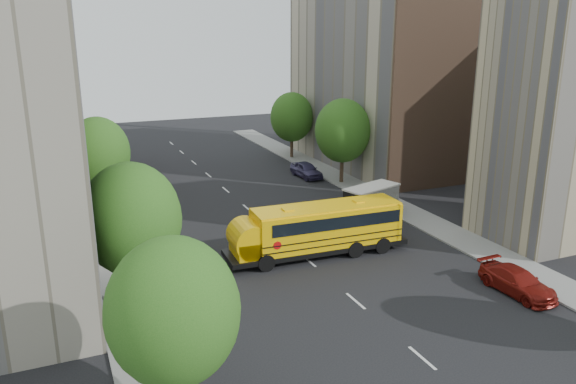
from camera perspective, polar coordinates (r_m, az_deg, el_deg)
ground at (r=37.83m, az=0.82°, el=-5.92°), size 120.00×120.00×0.00m
sidewalk_left at (r=39.73m, az=-17.66°, el=-5.53°), size 3.00×80.00×0.12m
sidewalk_right at (r=47.28m, az=11.16°, el=-1.58°), size 3.00×80.00×0.12m
lane_markings at (r=46.60m, az=-4.18°, el=-1.64°), size 0.15×64.00×0.01m
building_left_redbrick at (r=60.62m, az=-26.70°, el=7.15°), size 10.00×15.00×13.00m
building_right_near at (r=42.80m, az=26.34°, el=6.82°), size 10.00×7.00×17.00m
building_right_far at (r=61.44m, az=8.80°, el=11.11°), size 10.00×22.00×18.00m
building_right_sidewall at (r=52.46m, az=15.20°, el=9.90°), size 10.10×0.30×18.00m
street_tree_0 at (r=20.67m, az=-11.58°, el=-11.84°), size 4.80×4.80×7.41m
street_tree_1 at (r=29.69m, az=-15.64°, el=-2.67°), size 5.12×5.12×7.90m
street_tree_2 at (r=47.07m, az=-18.73°, el=3.79°), size 4.99×4.99×7.71m
street_tree_4 at (r=53.29m, az=5.57°, el=6.21°), size 5.25×5.25×8.10m
street_tree_5 at (r=63.99m, az=0.38°, el=7.62°), size 4.86×4.86×7.51m
school_bus at (r=36.37m, az=2.78°, el=-3.65°), size 12.24×3.41×3.42m
safari_truck at (r=44.11m, az=8.07°, el=-1.00°), size 6.19×3.73×2.51m
parked_car_0 at (r=30.11m, az=-11.93°, el=-10.88°), size 2.05×4.32×1.43m
parked_car_1 at (r=41.57m, az=-15.44°, el=-3.37°), size 1.93×4.62×1.48m
parked_car_2 at (r=58.91m, az=-17.21°, el=2.26°), size 3.20×5.98×1.60m
parked_car_3 at (r=34.23m, az=22.28°, el=-8.42°), size 2.11×4.83×1.38m
parked_car_4 at (r=56.07m, az=1.87°, el=2.27°), size 2.06×4.57×1.52m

